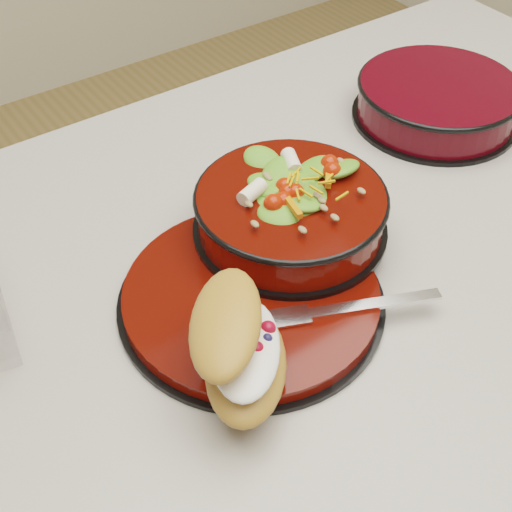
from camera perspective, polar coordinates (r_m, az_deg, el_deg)
island_counter at (r=1.14m, az=3.07°, el=-15.80°), size 1.24×0.74×0.90m
dinner_plate at (r=0.71m, az=-0.30°, el=-3.27°), size 0.27×0.27×0.02m
salad_bowl at (r=0.75m, az=2.79°, el=4.00°), size 0.21×0.21×0.09m
croissant at (r=0.61m, az=-1.16°, el=-7.20°), size 0.13×0.16×0.08m
fork at (r=0.69m, az=7.37°, el=-4.14°), size 0.17×0.09×0.00m
extra_bowl at (r=1.00m, az=14.30°, el=12.05°), size 0.22×0.22×0.05m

